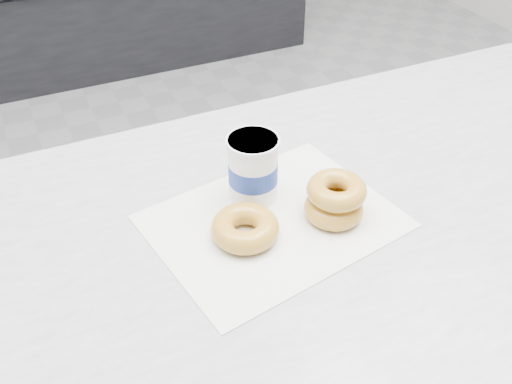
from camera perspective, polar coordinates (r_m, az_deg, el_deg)
ground at (r=1.87m, az=-2.12°, el=-12.29°), size 5.00×5.00×0.00m
wax_paper at (r=0.83m, az=1.75°, el=-2.92°), size 0.38×0.32×0.00m
donut_single at (r=0.79m, az=-1.10°, el=-3.61°), size 0.12×0.12×0.03m
donut_stack at (r=0.82m, az=7.91°, el=-0.73°), size 0.11×0.11×0.06m
coffee_cup at (r=0.84m, az=-0.31°, el=2.35°), size 0.09×0.09×0.10m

